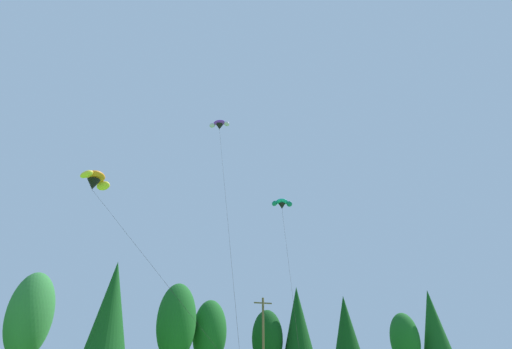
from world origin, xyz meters
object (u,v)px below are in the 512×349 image
at_px(parafoil_kite_high_orange, 95,180).
at_px(parafoil_kite_mid_teal, 282,204).
at_px(utility_pole, 263,340).
at_px(parafoil_kite_far_purple, 220,125).

relative_size(parafoil_kite_high_orange, parafoil_kite_mid_teal, 0.94).
xyz_separation_m(utility_pole, parafoil_kite_high_orange, (-19.45, -14.96, 10.36)).
relative_size(parafoil_kite_high_orange, parafoil_kite_far_purple, 0.59).
xyz_separation_m(utility_pole, parafoil_kite_mid_teal, (-2.45, -12.39, 11.54)).
bearing_deg(parafoil_kite_far_purple, parafoil_kite_high_orange, -157.61).
distance_m(parafoil_kite_high_orange, parafoil_kite_mid_teal, 17.23).
distance_m(utility_pole, parafoil_kite_mid_teal, 17.11).
xyz_separation_m(parafoil_kite_high_orange, parafoil_kite_far_purple, (10.82, 4.46, 10.18)).
height_order(utility_pole, parafoil_kite_far_purple, parafoil_kite_far_purple).
relative_size(utility_pole, parafoil_kite_mid_teal, 0.62).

